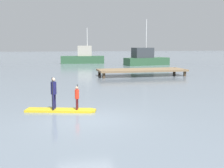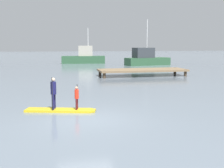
{
  "view_description": "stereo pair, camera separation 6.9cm",
  "coord_description": "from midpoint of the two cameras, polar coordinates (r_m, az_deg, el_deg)",
  "views": [
    {
      "loc": [
        -1.38,
        -11.66,
        3.13
      ],
      "look_at": [
        1.95,
        3.93,
        0.9
      ],
      "focal_mm": 45.4,
      "sensor_mm": 36.0,
      "label": 1
    },
    {
      "loc": [
        -1.32,
        -11.68,
        3.13
      ],
      "look_at": [
        1.95,
        3.93,
        0.9
      ],
      "focal_mm": 45.4,
      "sensor_mm": 36.0,
      "label": 2
    }
  ],
  "objects": [
    {
      "name": "paddleboard_near",
      "position": [
        13.67,
        -10.44,
        -5.21
      ],
      "size": [
        3.35,
        1.5,
        0.1
      ],
      "color": "gold",
      "rests_on": "ground"
    },
    {
      "name": "paddler_adult",
      "position": [
        13.56,
        -11.82,
        -1.45
      ],
      "size": [
        0.32,
        0.47,
        1.53
      ],
      "color": "#19194C",
      "rests_on": "paddleboard_near"
    },
    {
      "name": "fishing_boat_green_midground",
      "position": [
        43.74,
        6.7,
        5.12
      ],
      "size": [
        7.27,
        3.59,
        6.87
      ],
      "color": "#2D5638",
      "rests_on": "ground"
    },
    {
      "name": "paddler_child_solo",
      "position": [
        13.39,
        -7.21,
        -2.52
      ],
      "size": [
        0.24,
        0.38,
        1.17
      ],
      "color": "#4C1419",
      "rests_on": "paddleboard_near"
    },
    {
      "name": "motor_boat_small_navy",
      "position": [
        47.66,
        -5.91,
        5.32
      ],
      "size": [
        7.24,
        2.28,
        5.87
      ],
      "color": "#2D5638",
      "rests_on": "ground"
    },
    {
      "name": "ground_plane",
      "position": [
        12.16,
        -5.32,
        -7.01
      ],
      "size": [
        240.0,
        240.0,
        0.0
      ],
      "primitive_type": "plane",
      "color": "slate"
    },
    {
      "name": "floating_dock",
      "position": [
        28.69,
        5.92,
        2.79
      ],
      "size": [
        8.81,
        3.06,
        0.67
      ],
      "color": "#846B4C",
      "rests_on": "ground"
    }
  ]
}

